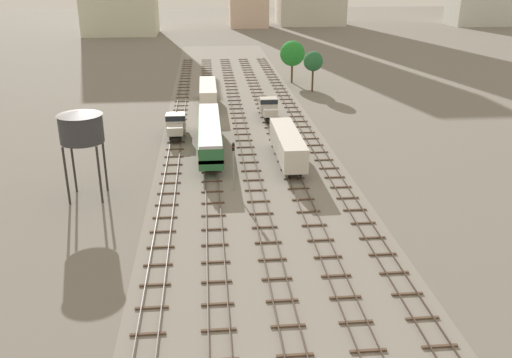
{
  "coord_description": "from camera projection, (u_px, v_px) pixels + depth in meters",
  "views": [
    {
      "loc": [
        -5.01,
        -22.87,
        23.04
      ],
      "look_at": [
        0.0,
        31.18,
        1.5
      ],
      "focal_mm": 38.14,
      "sensor_mm": 36.0,
      "label": 1
    }
  ],
  "objects": [
    {
      "name": "diesel_railcar_left_near",
      "position": [
        210.0,
        133.0,
        70.36
      ],
      "size": [
        2.96,
        20.5,
        3.8
      ],
      "color": "#286638",
      "rests_on": "ground"
    },
    {
      "name": "lineside_tree_1",
      "position": [
        292.0,
        54.0,
        110.75
      ],
      "size": [
        5.1,
        5.1,
        8.56
      ],
      "color": "#4C331E",
      "rests_on": "ground"
    },
    {
      "name": "track_centre_left",
      "position": [
        240.0,
        125.0,
        82.8
      ],
      "size": [
        2.4,
        126.0,
        0.29
      ],
      "color": "#47382D",
      "rests_on": "ground"
    },
    {
      "name": "freight_boxcar_centre_nearest",
      "position": [
        288.0,
        144.0,
        66.71
      ],
      "size": [
        2.87,
        14.0,
        3.6
      ],
      "color": "beige",
      "rests_on": "ground"
    },
    {
      "name": "track_left",
      "position": [
        209.0,
        126.0,
        82.39
      ],
      "size": [
        2.4,
        126.0,
        0.29
      ],
      "color": "#47382D",
      "rests_on": "ground"
    },
    {
      "name": "lineside_tree_0",
      "position": [
        313.0,
        61.0,
        102.99
      ],
      "size": [
        3.71,
        3.71,
        7.68
      ],
      "color": "#4C331E",
      "rests_on": "ground"
    },
    {
      "name": "ground_plane",
      "position": [
        241.0,
        128.0,
        81.92
      ],
      "size": [
        480.0,
        480.0,
        0.0
      ],
      "primitive_type": "plane",
      "color": "slate"
    },
    {
      "name": "water_tower",
      "position": [
        81.0,
        127.0,
        54.78
      ],
      "size": [
        4.6,
        4.6,
        9.49
      ],
      "color": "#2D2826",
      "rests_on": "ground"
    },
    {
      "name": "track_centre_right",
      "position": [
        302.0,
        124.0,
        83.61
      ],
      "size": [
        2.4,
        126.0,
        0.29
      ],
      "color": "#47382D",
      "rests_on": "ground"
    },
    {
      "name": "shunter_loco_far_left_mid",
      "position": [
        176.0,
        122.0,
        77.29
      ],
      "size": [
        2.74,
        8.46,
        3.1
      ],
      "color": "beige",
      "rests_on": "ground"
    },
    {
      "name": "track_far_left",
      "position": [
        178.0,
        127.0,
        81.98
      ],
      "size": [
        2.4,
        126.0,
        0.29
      ],
      "color": "#47382D",
      "rests_on": "ground"
    },
    {
      "name": "track_centre",
      "position": [
        271.0,
        124.0,
        83.2
      ],
      "size": [
        2.4,
        126.0,
        0.29
      ],
      "color": "#47382D",
      "rests_on": "ground"
    },
    {
      "name": "ballast_bed",
      "position": [
        241.0,
        128.0,
        81.92
      ],
      "size": [
        22.88,
        176.0,
        0.01
      ],
      "primitive_type": "cube",
      "color": "gray",
      "rests_on": "ground"
    },
    {
      "name": "shunter_loco_centre_midfar",
      "position": [
        268.0,
        106.0,
        86.39
      ],
      "size": [
        2.74,
        8.46,
        3.1
      ],
      "color": "beige",
      "rests_on": "ground"
    },
    {
      "name": "signal_post_nearest",
      "position": [
        233.0,
        160.0,
        58.02
      ],
      "size": [
        0.28,
        0.47,
        5.54
      ],
      "color": "gray",
      "rests_on": "ground"
    },
    {
      "name": "freight_boxcar_left_far",
      "position": [
        208.0,
        92.0,
        93.45
      ],
      "size": [
        2.87,
        14.0,
        3.6
      ],
      "color": "white",
      "rests_on": "ground"
    }
  ]
}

